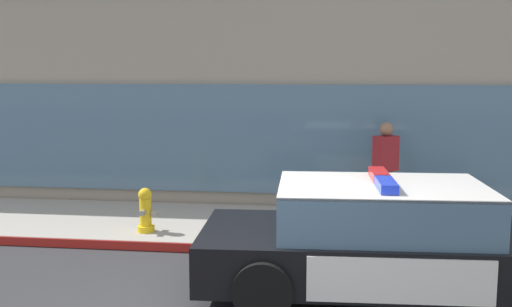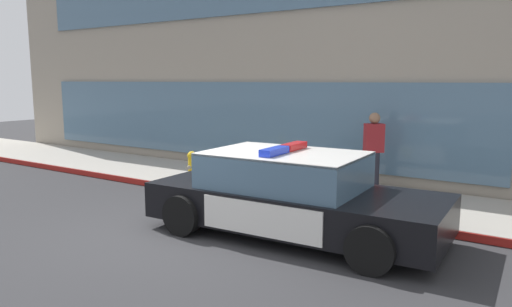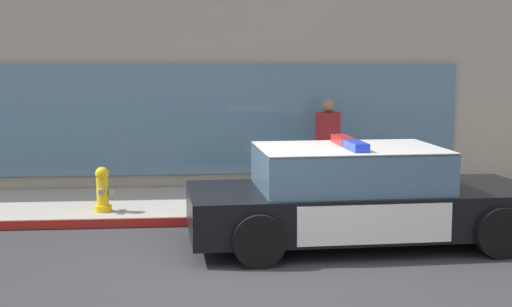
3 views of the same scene
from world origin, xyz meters
name	(u,v)px [view 2 (image 2 of 3)]	position (x,y,z in m)	size (l,w,h in m)	color
ground	(173,232)	(0.00, 0.00, 0.00)	(48.00, 48.00, 0.00)	#303033
sidewalk	(281,188)	(0.00, 3.61, 0.07)	(48.00, 2.67, 0.15)	#A39E93
curb_red_paint	(248,200)	(0.00, 2.25, 0.08)	(28.80, 0.04, 0.14)	maroon
storefront_building	(377,54)	(0.19, 9.17, 3.35)	(24.29, 8.46, 6.70)	gray
police_cruiser	(291,195)	(1.74, 0.99, 0.68)	(4.92, 2.31, 1.49)	black
fire_hydrant	(192,167)	(-2.00, 2.81, 0.50)	(0.34, 0.39, 0.73)	gold
pedestrian_on_sidewalk	(373,151)	(1.94, 4.27, 1.01)	(0.48, 0.45, 1.71)	#23232D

